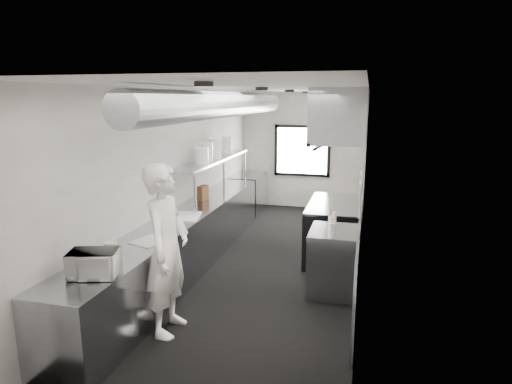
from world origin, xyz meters
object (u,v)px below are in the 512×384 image
Objects in this scene: prep_counter at (184,243)px; range at (333,230)px; line_cook at (167,250)px; cutting_board at (186,216)px; plate_stack_c at (215,149)px; far_work_table at (248,193)px; squeeze_bottle_a at (332,230)px; deli_tub_a at (87,260)px; squeeze_bottle_b at (333,226)px; exhaust_hood at (341,115)px; squeeze_bottle_c at (330,224)px; bottle_station at (333,261)px; plate_stack_a at (202,155)px; plate_stack_b at (206,152)px; knife_block at (203,193)px; squeeze_bottle_d at (331,221)px; squeeze_bottle_e at (334,218)px; pass_shelf at (213,160)px; plate_stack_d at (227,145)px; small_plate at (168,231)px.

range is (2.19, 1.20, 0.02)m from prep_counter.
line_cook is 3.67× the size of cutting_board.
line_cook reaches higher than plate_stack_c.
line_cook reaches higher than cutting_board.
far_work_table is 6.36× the size of squeeze_bottle_a.
deli_tub_a is 0.88× the size of squeeze_bottle_b.
far_work_table is at bearing 131.94° from exhaust_hood.
exhaust_hood is 1.83× the size of far_work_table.
prep_counter is at bearing 174.24° from squeeze_bottle_c.
plate_stack_c is 3.09m from squeeze_bottle_b.
line_cook is 10.43× the size of squeeze_bottle_a.
bottle_station is (0.11, -1.40, -0.02)m from range.
range is at bearing 7.73° from plate_stack_a.
bottle_station is 2.81× the size of plate_stack_b.
plate_stack_a reaches higher than cutting_board.
prep_counter is 1.19m from knife_block.
line_cook is 10.47× the size of squeeze_bottle_c.
bottle_station is at bearing -66.39° from squeeze_bottle_d.
knife_block reaches higher than squeeze_bottle_d.
squeeze_bottle_b is 0.89× the size of squeeze_bottle_e.
exhaust_hood reaches higher than bottle_station.
prep_counter is 11.19× the size of cutting_board.
plate_stack_c is 1.86× the size of squeeze_bottle_a.
exhaust_hood is 13.16× the size of squeeze_bottle_b.
plate_stack_b is 1.71× the size of squeeze_bottle_c.
squeeze_bottle_c and squeeze_bottle_e have the same top height.
far_work_table is (0.00, 3.70, 0.00)m from prep_counter.
plate_stack_a reaches higher than squeeze_bottle_d.
line_cook is at bearing -73.46° from cutting_board.
plate_stack_b is at bearing 179.90° from range.
plate_stack_c is 2.15× the size of squeeze_bottle_d.
pass_shelf is 0.62m from plate_stack_a.
squeeze_bottle_e is at bearing -26.12° from plate_stack_b.
range is 1.35m from squeeze_bottle_d.
pass_shelf reaches higher than squeeze_bottle_d.
squeeze_bottle_a is at bearing -31.37° from plate_stack_a.
exhaust_hood is 2.39m from plate_stack_a.
knife_block is at bearing -175.92° from range.
plate_stack_d reaches higher than range.
cutting_board is at bearing -84.47° from plate_stack_a.
squeeze_bottle_a is (0.04, -1.71, -1.40)m from exhaust_hood.
plate_stack_c is (-0.18, 2.40, 0.84)m from small_plate.
exhaust_hood is 13.53× the size of squeeze_bottle_d.
squeeze_bottle_c is at bearing 38.00° from deli_tub_a.
prep_counter is 2.00× the size of pass_shelf.
exhaust_hood is 4.36m from deli_tub_a.
plate_stack_a is (-0.03, -2.80, 1.25)m from far_work_table.
knife_block is at bearing 97.63° from cutting_board.
range reaches higher than small_plate.
squeeze_bottle_c is (2.18, -0.15, 0.08)m from cutting_board.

